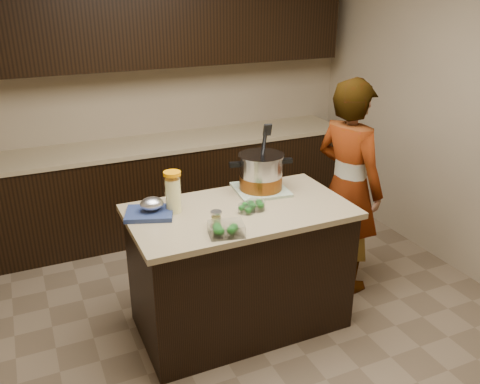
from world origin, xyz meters
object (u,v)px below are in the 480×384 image
object	(u,v)px
lemonade_pitcher	(173,194)
person	(348,187)
island	(240,268)
stock_pot	(261,174)

from	to	relation	value
lemonade_pitcher	person	distance (m)	1.40
lemonade_pitcher	person	xyz separation A→B (m)	(1.39, 0.03, -0.19)
person	lemonade_pitcher	bearing A→B (deg)	76.72
island	stock_pot	size ratio (longest dim) A/B	3.19
island	stock_pot	distance (m)	0.67
stock_pot	person	xyz separation A→B (m)	(0.72, -0.06, -0.19)
island	lemonade_pitcher	size ratio (longest dim) A/B	5.38
island	stock_pot	xyz separation A→B (m)	(0.26, 0.22, 0.57)
person	stock_pot	bearing A→B (deg)	70.81
stock_pot	lemonade_pitcher	bearing A→B (deg)	-161.12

